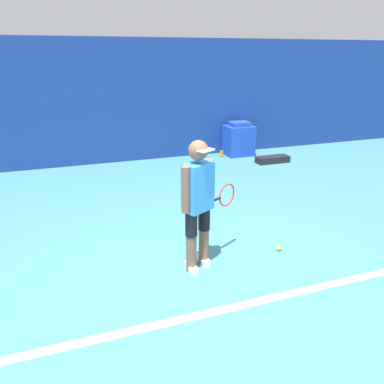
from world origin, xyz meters
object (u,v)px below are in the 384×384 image
(tennis_player, at_px, (199,201))
(tennis_ball, at_px, (279,248))
(equipment_bag, at_px, (272,159))
(water_bottle, at_px, (221,154))
(covered_chair, at_px, (239,139))

(tennis_player, height_order, tennis_ball, tennis_player)
(equipment_bag, bearing_deg, tennis_ball, -119.78)
(tennis_ball, height_order, water_bottle, water_bottle)
(covered_chair, bearing_deg, tennis_ball, -109.94)
(tennis_player, relative_size, tennis_ball, 22.70)
(covered_chair, relative_size, water_bottle, 3.96)
(tennis_player, height_order, water_bottle, tennis_player)
(tennis_ball, xyz_separation_m, equipment_bag, (2.12, 3.70, 0.04))
(tennis_player, bearing_deg, equipment_bag, 21.20)
(water_bottle, bearing_deg, tennis_player, -116.85)
(tennis_player, distance_m, covered_chair, 5.43)
(equipment_bag, xyz_separation_m, water_bottle, (-0.95, 0.80, 0.02))
(tennis_ball, bearing_deg, covered_chair, 70.06)
(covered_chair, distance_m, equipment_bag, 1.07)
(tennis_ball, relative_size, water_bottle, 0.32)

